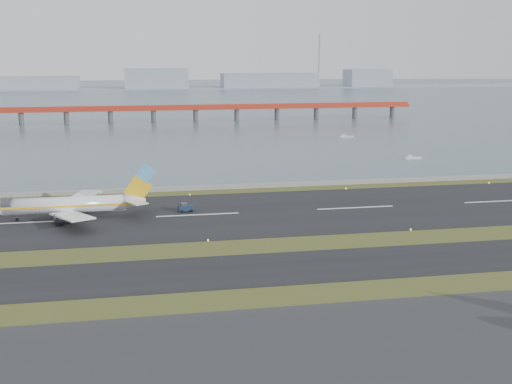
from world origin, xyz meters
The scene contains 11 objects.
ground centered at (0.00, 0.00, 0.00)m, with size 1000.00×1000.00×0.00m, color #314117.
taxiway_strip centered at (0.00, -12.00, 0.05)m, with size 1000.00×18.00×0.10m, color black.
runway_strip centered at (0.00, 30.00, 0.05)m, with size 1000.00×45.00×0.10m, color black.
seawall centered at (0.00, 60.00, 0.50)m, with size 1000.00×2.50×1.00m, color gray.
bay_water centered at (0.00, 460.00, 0.00)m, with size 1400.00×800.00×1.30m, color #4A5C6B.
red_pier centered at (20.00, 250.00, 7.28)m, with size 260.00×5.00×10.20m.
far_shoreline centered at (13.62, 620.00, 6.07)m, with size 1400.00×80.00×60.50m.
airliner centered at (-29.45, 31.89, 3.46)m, with size 38.52×32.89×12.80m.
pushback_tug centered at (-2.64, 33.91, 1.10)m, with size 3.75×2.49×2.26m.
workboat_near centered at (86.57, 99.88, 0.47)m, with size 6.27×2.32×1.50m.
workboat_far centered at (82.22, 164.26, 0.48)m, with size 6.49×2.81×1.52m.
Camera 1 is at (-13.72, -120.51, 38.24)m, focal length 45.00 mm.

